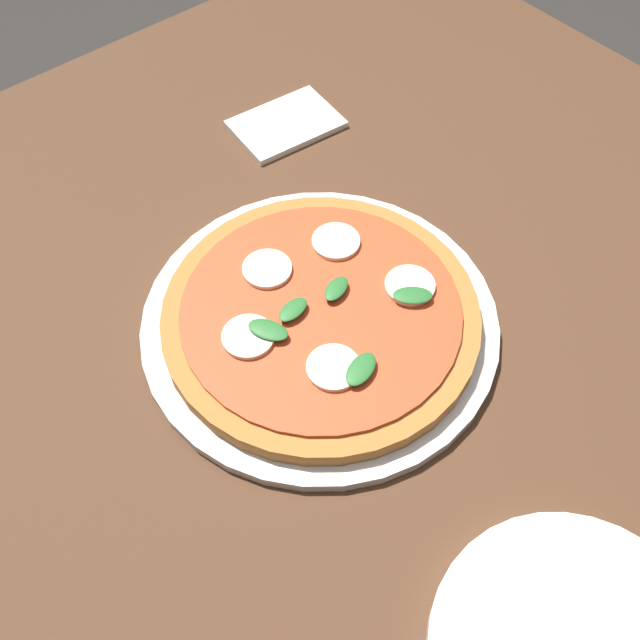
# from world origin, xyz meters

# --- Properties ---
(ground_plane) EXTENTS (6.00, 6.00, 0.00)m
(ground_plane) POSITION_xyz_m (0.00, 0.00, 0.00)
(ground_plane) COLOR #2D2B28
(dining_table) EXTENTS (1.10, 1.19, 0.71)m
(dining_table) POSITION_xyz_m (0.00, 0.00, 0.62)
(dining_table) COLOR #4C301E
(dining_table) RESTS_ON ground_plane
(serving_tray) EXTENTS (0.36, 0.36, 0.01)m
(serving_tray) POSITION_xyz_m (0.07, -0.03, 0.72)
(serving_tray) COLOR silver
(serving_tray) RESTS_ON dining_table
(pizza) EXTENTS (0.32, 0.32, 0.03)m
(pizza) POSITION_xyz_m (0.07, -0.02, 0.73)
(pizza) COLOR #B27033
(pizza) RESTS_ON serving_tray
(napkin) EXTENTS (0.14, 0.10, 0.01)m
(napkin) POSITION_xyz_m (-0.10, -0.29, 0.71)
(napkin) COLOR white
(napkin) RESTS_ON dining_table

